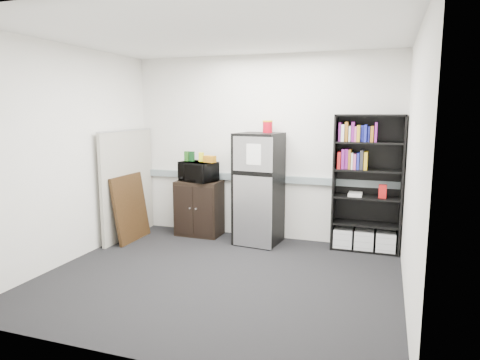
{
  "coord_description": "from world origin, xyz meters",
  "views": [
    {
      "loc": [
        1.75,
        -4.35,
        1.89
      ],
      "look_at": [
        -0.06,
        0.9,
        0.99
      ],
      "focal_mm": 32.0,
      "sensor_mm": 36.0,
      "label": 1
    }
  ],
  "objects_px": {
    "bookshelf": "(367,185)",
    "microwave": "(198,172)",
    "cubicle_partition": "(128,184)",
    "cabinet": "(199,208)",
    "refrigerator": "(259,189)"
  },
  "relations": [
    {
      "from": "bookshelf",
      "to": "refrigerator",
      "type": "xyz_separation_m",
      "value": [
        -1.48,
        -0.14,
        -0.12
      ]
    },
    {
      "from": "cubicle_partition",
      "to": "microwave",
      "type": "relative_size",
      "value": 3.03
    },
    {
      "from": "bookshelf",
      "to": "refrigerator",
      "type": "relative_size",
      "value": 1.16
    },
    {
      "from": "bookshelf",
      "to": "cabinet",
      "type": "xyz_separation_m",
      "value": [
        -2.46,
        -0.06,
        -0.49
      ]
    },
    {
      "from": "cubicle_partition",
      "to": "microwave",
      "type": "distance_m",
      "value": 1.07
    },
    {
      "from": "bookshelf",
      "to": "microwave",
      "type": "relative_size",
      "value": 3.46
    },
    {
      "from": "cabinet",
      "to": "microwave",
      "type": "xyz_separation_m",
      "value": [
        0.0,
        -0.02,
        0.57
      ]
    },
    {
      "from": "cubicle_partition",
      "to": "microwave",
      "type": "bearing_deg",
      "value": 22.58
    },
    {
      "from": "microwave",
      "to": "cabinet",
      "type": "bearing_deg",
      "value": 107.33
    },
    {
      "from": "cabinet",
      "to": "refrigerator",
      "type": "xyz_separation_m",
      "value": [
        0.97,
        -0.08,
        0.37
      ]
    },
    {
      "from": "cubicle_partition",
      "to": "cabinet",
      "type": "height_order",
      "value": "cubicle_partition"
    },
    {
      "from": "refrigerator",
      "to": "bookshelf",
      "type": "bearing_deg",
      "value": 11.78
    },
    {
      "from": "cubicle_partition",
      "to": "refrigerator",
      "type": "distance_m",
      "value": 1.98
    },
    {
      "from": "refrigerator",
      "to": "microwave",
      "type": "bearing_deg",
      "value": -177.56
    },
    {
      "from": "bookshelf",
      "to": "cabinet",
      "type": "relative_size",
      "value": 2.2
    }
  ]
}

